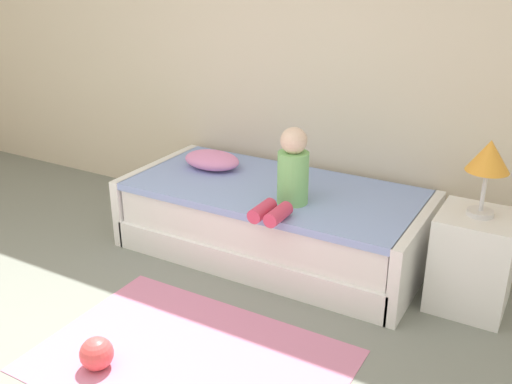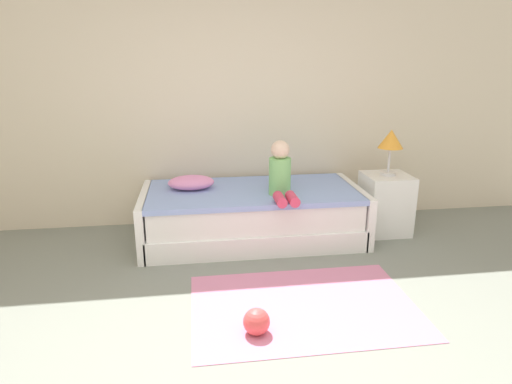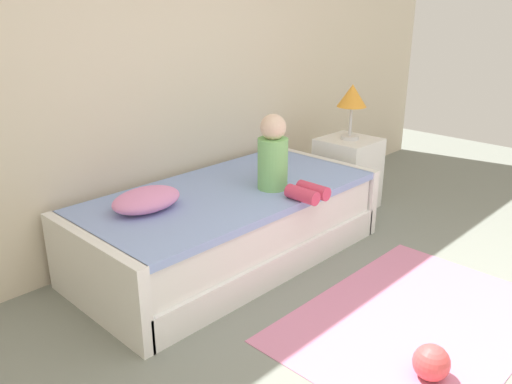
{
  "view_description": "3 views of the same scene",
  "coord_description": "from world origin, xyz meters",
  "px_view_note": "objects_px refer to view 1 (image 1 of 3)",
  "views": [
    {
      "loc": [
        2.03,
        -1.29,
        1.99
      ],
      "look_at": [
        0.29,
        1.75,
        0.55
      ],
      "focal_mm": 40.81,
      "sensor_mm": 36.0,
      "label": 1
    },
    {
      "loc": [
        -0.25,
        -2.03,
        1.71
      ],
      "look_at": [
        0.29,
        1.75,
        0.55
      ],
      "focal_mm": 31.06,
      "sensor_mm": 36.0,
      "label": 2
    },
    {
      "loc": [
        -1.92,
        -0.39,
        1.69
      ],
      "look_at": [
        0.29,
        1.75,
        0.55
      ],
      "focal_mm": 36.64,
      "sensor_mm": 36.0,
      "label": 3
    }
  ],
  "objects_px": {
    "child_figure": "(290,175)",
    "toy_ball": "(97,354)",
    "table_lamp": "(489,160)",
    "pillow": "(212,160)",
    "bed": "(274,220)",
    "nightstand": "(472,261)"
  },
  "relations": [
    {
      "from": "bed",
      "to": "toy_ball",
      "type": "xyz_separation_m",
      "value": [
        -0.18,
        -1.58,
        -0.16
      ]
    },
    {
      "from": "nightstand",
      "to": "table_lamp",
      "type": "bearing_deg",
      "value": 90.0
    },
    {
      "from": "nightstand",
      "to": "toy_ball",
      "type": "bearing_deg",
      "value": -134.58
    },
    {
      "from": "nightstand",
      "to": "toy_ball",
      "type": "xyz_separation_m",
      "value": [
        -1.53,
        -1.56,
        -0.21
      ]
    },
    {
      "from": "bed",
      "to": "pillow",
      "type": "bearing_deg",
      "value": 170.2
    },
    {
      "from": "pillow",
      "to": "toy_ball",
      "type": "relative_size",
      "value": 2.51
    },
    {
      "from": "toy_ball",
      "to": "child_figure",
      "type": "bearing_deg",
      "value": 72.89
    },
    {
      "from": "bed",
      "to": "nightstand",
      "type": "height_order",
      "value": "nightstand"
    },
    {
      "from": "pillow",
      "to": "toy_ball",
      "type": "height_order",
      "value": "pillow"
    },
    {
      "from": "table_lamp",
      "to": "pillow",
      "type": "distance_m",
      "value": 1.97
    },
    {
      "from": "nightstand",
      "to": "pillow",
      "type": "relative_size",
      "value": 1.36
    },
    {
      "from": "table_lamp",
      "to": "child_figure",
      "type": "height_order",
      "value": "table_lamp"
    },
    {
      "from": "nightstand",
      "to": "child_figure",
      "type": "xyz_separation_m",
      "value": [
        -1.12,
        -0.21,
        0.4
      ]
    },
    {
      "from": "pillow",
      "to": "toy_ball",
      "type": "distance_m",
      "value": 1.79
    },
    {
      "from": "nightstand",
      "to": "toy_ball",
      "type": "height_order",
      "value": "nightstand"
    },
    {
      "from": "table_lamp",
      "to": "toy_ball",
      "type": "distance_m",
      "value": 2.35
    },
    {
      "from": "toy_ball",
      "to": "table_lamp",
      "type": "bearing_deg",
      "value": 45.42
    },
    {
      "from": "nightstand",
      "to": "child_figure",
      "type": "distance_m",
      "value": 1.21
    },
    {
      "from": "table_lamp",
      "to": "bed",
      "type": "bearing_deg",
      "value": 179.15
    },
    {
      "from": "pillow",
      "to": "bed",
      "type": "bearing_deg",
      "value": -9.8
    },
    {
      "from": "child_figure",
      "to": "toy_ball",
      "type": "xyz_separation_m",
      "value": [
        -0.42,
        -1.35,
        -0.62
      ]
    },
    {
      "from": "bed",
      "to": "table_lamp",
      "type": "xyz_separation_m",
      "value": [
        1.35,
        -0.02,
        0.69
      ]
    }
  ]
}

